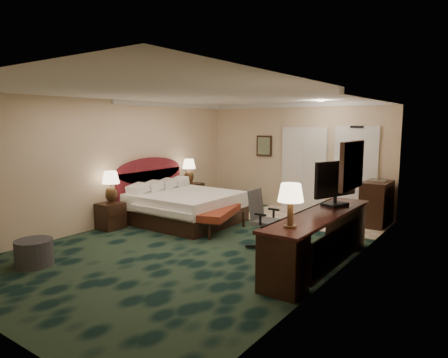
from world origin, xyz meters
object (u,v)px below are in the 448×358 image
Objects in this scene: lamp_near at (111,187)px; tv at (336,183)px; ottoman at (34,253)px; desk at (319,240)px; bed at (186,207)px; lamp_far at (189,171)px; minibar at (376,204)px; bed_bench at (220,220)px; desk_chair at (267,220)px; nightstand_far at (189,196)px; nightstand_near at (111,216)px.

lamp_near is 0.69× the size of tv.
desk is at bearing 35.08° from ottoman.
bed is 3.46m from ottoman.
lamp_far reaches higher than lamp_near.
tv is 2.54m from minibar.
bed_bench is at bearing 70.04° from ottoman.
tv is (-0.01, 0.66, 0.80)m from desk.
bed_bench is 1.43× the size of tv.
bed_bench is at bearing 160.99° from desk_chair.
nightstand_far is at bearing 150.72° from desk_chair.
nightstand_near is 0.57× the size of tv.
lamp_far is 0.45× the size of bed_bench.
lamp_far is 0.61× the size of desk_chair.
bed_bench is at bearing 30.39° from lamp_near.
lamp_far is at bearing -51.35° from nightstand_far.
ottoman is 0.55× the size of desk_chair.
nightstand_far is 0.99× the size of lamp_near.
tv reaches higher than ottoman.
nightstand_far is 4.67m from tv.
nightstand_far is 0.64× the size of desk_chair.
lamp_far is at bearing 127.16° from bed.
lamp_near is at bearing -168.92° from desk_chair.
nightstand_near is at bearing -163.91° from lamp_near.
lamp_far is 4.54m from tv.
bed is 1.52× the size of bed_bench.
nightstand_near is 2.27m from ottoman.
nightstand_far is 0.23× the size of desk.
nightstand_near is 0.61m from lamp_near.
desk is at bearing -70.11° from tv.
bed_bench is (1.91, -1.27, -0.75)m from lamp_far.
nightstand_far is 0.48× the size of bed_bench.
lamp_far is (0.04, -0.05, 0.65)m from nightstand_far.
bed_bench is 2.54m from desk.
nightstand_far is at bearing -166.73° from minibar.
lamp_far reaches higher than nightstand_near.
lamp_near is 2.36m from bed_bench.
lamp_far is 0.65× the size of tv.
desk_chair is at bearing -143.06° from tv.
tv is 1.00× the size of minibar.
bed is at bearing 165.43° from desk.
nightstand_near is at bearing -168.88° from desk_chair.
bed reaches higher than ottoman.
lamp_near is 1.18× the size of ottoman.
ottoman is at bearing -126.77° from bed_bench.
nightstand_far is at bearing 89.75° from lamp_near.
nightstand_far is at bearing 88.91° from nightstand_near.
bed is 3.15× the size of lamp_near.
desk_chair is at bearing -27.63° from lamp_far.
desk reaches higher than ottoman.
desk reaches higher than bed_bench.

